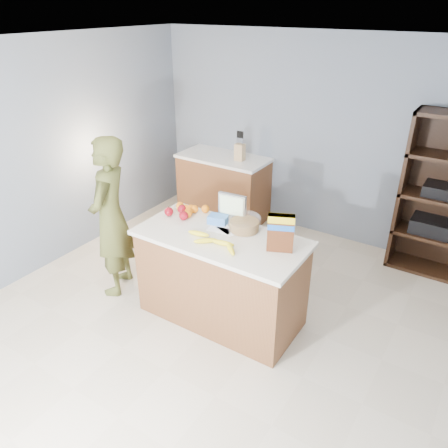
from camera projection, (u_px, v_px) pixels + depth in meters
The scene contains 15 objects.
floor at pixel (204, 333), 4.10m from camera, with size 4.50×5.00×0.02m, color beige.
walls at pixel (199, 166), 3.34m from camera, with size 4.52×5.02×2.51m.
counter_peninsula at pixel (221, 281), 4.13m from camera, with size 1.56×0.76×0.90m.
back_cabinet at pixel (224, 187), 6.11m from camera, with size 1.24×0.62×0.90m.
shelving_unit at pixel (445, 200), 4.71m from camera, with size 0.90×0.40×1.80m.
person at pixel (111, 218), 4.38m from camera, with size 0.61×0.40×1.67m, color #4D5224.
knife_block at pixel (240, 152), 5.71m from camera, with size 0.12×0.10×0.31m.
envelopes at pixel (223, 230), 4.01m from camera, with size 0.31×0.20×0.00m.
bananas at pixel (214, 241), 3.78m from camera, with size 0.58×0.20×0.05m.
apples at pixel (178, 212), 4.25m from camera, with size 0.27×0.21×0.09m.
oranges at pixel (189, 209), 4.32m from camera, with size 0.34×0.27×0.08m.
blue_carton at pixel (218, 219), 4.12m from camera, with size 0.18×0.12×0.08m, color blue.
salad_bowl at pixel (244, 224), 3.99m from camera, with size 0.30×0.30×0.13m.
tv at pixel (232, 206), 4.10m from camera, with size 0.28×0.12×0.28m.
cereal_box at pixel (281, 230), 3.60m from camera, with size 0.23×0.16×0.33m.
Camera 1 is at (1.88, -2.57, 2.78)m, focal length 35.00 mm.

